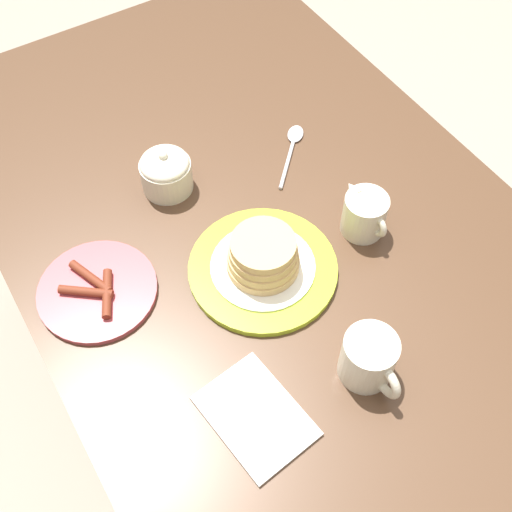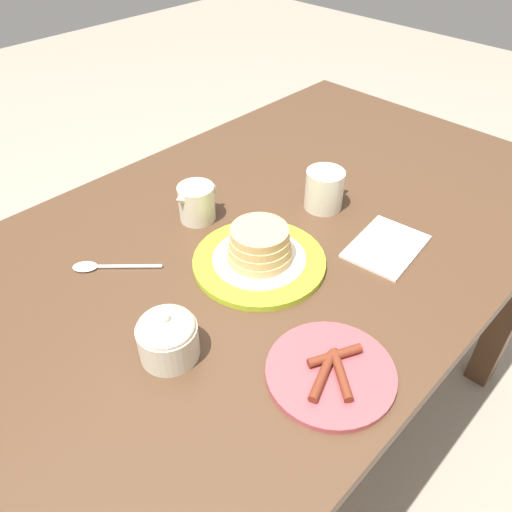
% 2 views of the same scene
% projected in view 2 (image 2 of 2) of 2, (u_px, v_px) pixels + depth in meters
% --- Properties ---
extents(ground_plane, '(8.00, 8.00, 0.00)m').
position_uv_depth(ground_plane, '(248.00, 451.00, 1.45)').
color(ground_plane, gray).
extents(dining_table, '(1.56, 0.84, 0.77)m').
position_uv_depth(dining_table, '(245.00, 291.00, 1.03)').
color(dining_table, '#4C3321').
rests_on(dining_table, ground_plane).
extents(pancake_plate, '(0.24, 0.24, 0.08)m').
position_uv_depth(pancake_plate, '(259.00, 253.00, 0.90)').
color(pancake_plate, '#AAC628').
rests_on(pancake_plate, dining_table).
extents(side_plate_bacon, '(0.19, 0.19, 0.02)m').
position_uv_depth(side_plate_bacon, '(331.00, 372.00, 0.72)').
color(side_plate_bacon, '#B2474C').
rests_on(side_plate_bacon, dining_table).
extents(coffee_mug, '(0.11, 0.08, 0.08)m').
position_uv_depth(coffee_mug, '(325.00, 189.00, 1.03)').
color(coffee_mug, beige).
rests_on(coffee_mug, dining_table).
extents(creamer_pitcher, '(0.11, 0.07, 0.08)m').
position_uv_depth(creamer_pitcher, '(195.00, 203.00, 1.00)').
color(creamer_pitcher, beige).
rests_on(creamer_pitcher, dining_table).
extents(sugar_bowl, '(0.09, 0.09, 0.09)m').
position_uv_depth(sugar_bowl, '(168.00, 336.00, 0.73)').
color(sugar_bowl, beige).
rests_on(sugar_bowl, dining_table).
extents(napkin, '(0.17, 0.13, 0.01)m').
position_uv_depth(napkin, '(386.00, 246.00, 0.95)').
color(napkin, silver).
rests_on(napkin, dining_table).
extents(spoon, '(0.13, 0.13, 0.01)m').
position_uv_depth(spoon, '(100.00, 267.00, 0.90)').
color(spoon, silver).
rests_on(spoon, dining_table).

